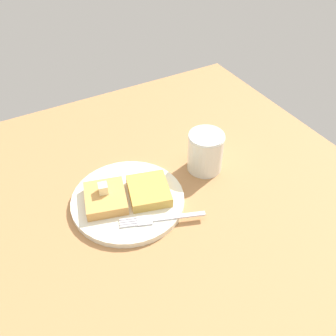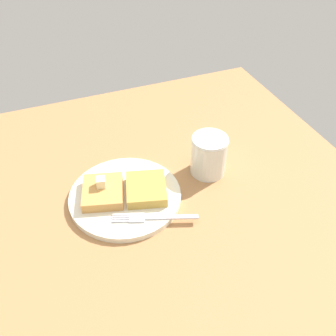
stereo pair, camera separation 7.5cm
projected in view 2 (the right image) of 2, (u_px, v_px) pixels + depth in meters
The scene contains 7 objects.
table_surface at pixel (134, 243), 68.10cm from camera, with size 103.39×103.39×2.36cm, color #A57446.
plate at pixel (125, 196), 74.45cm from camera, with size 22.22×22.22×1.24cm.
toast_slice_left at pixel (103, 192), 73.08cm from camera, with size 7.72×8.75×2.08cm, color tan.
toast_slice_middle at pixel (146, 189), 73.73cm from camera, with size 7.72×8.75×2.08cm, color gold.
butter_pat_primary at pixel (101, 182), 72.24cm from camera, with size 1.93×1.73×1.93cm, color beige.
fork at pixel (150, 218), 69.31cm from camera, with size 15.52×6.84×0.36cm.
syrup_jar at pixel (209, 156), 78.32cm from camera, with size 7.64×7.64×8.82cm.
Camera 2 is at (-9.49, -41.06, 56.76)cm, focal length 40.00 mm.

